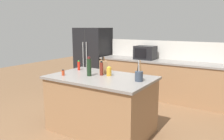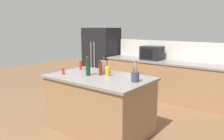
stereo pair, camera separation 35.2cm
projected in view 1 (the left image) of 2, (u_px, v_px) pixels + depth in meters
name	position (u px, v px, depth m)	size (l,w,h in m)	color
ground_plane	(101.00, 130.00, 3.76)	(14.00, 14.00, 0.00)	brown
back_counter_run	(163.00, 80.00, 5.34)	(3.31, 0.66, 0.94)	#936B47
wall_backsplash	(168.00, 50.00, 5.46)	(3.27, 0.03, 0.46)	beige
kitchen_island	(101.00, 104.00, 3.67)	(1.71, 1.06, 0.94)	#936B47
refrigerator	(93.00, 57.00, 6.43)	(0.92, 0.75, 1.72)	black
microwave	(145.00, 53.00, 5.46)	(0.50, 0.39, 0.34)	black
knife_block	(103.00, 67.00, 3.81)	(0.16, 0.15, 0.29)	#A87C54
utensil_crock	(139.00, 76.00, 3.25)	(0.12, 0.12, 0.32)	#333D4C
honey_jar	(109.00, 72.00, 3.62)	(0.08, 0.08, 0.15)	gold
wine_bottle	(89.00, 67.00, 3.59)	(0.08, 0.08, 0.32)	black
vinegar_bottle	(101.00, 69.00, 3.64)	(0.06, 0.06, 0.24)	maroon
hot_sauce_bottle	(79.00, 66.00, 4.10)	(0.05, 0.05, 0.18)	red
spice_jar_paprika	(63.00, 73.00, 3.65)	(0.05, 0.05, 0.10)	#B73D1E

